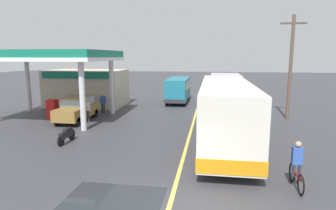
{
  "coord_description": "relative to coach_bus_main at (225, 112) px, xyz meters",
  "views": [
    {
      "loc": [
        1.21,
        -7.89,
        4.69
      ],
      "look_at": [
        -1.5,
        10.0,
        1.6
      ],
      "focal_mm": 30.67,
      "sensor_mm": 36.0,
      "label": 1
    }
  ],
  "objects": [
    {
      "name": "pedestrian_by_shop",
      "position": [
        -9.7,
        7.18,
        -0.79
      ],
      "size": [
        0.55,
        0.22,
        1.66
      ],
      "color": "#33333F",
      "rests_on": "ground"
    },
    {
      "name": "pedestrian_near_pump",
      "position": [
        -9.57,
        3.73,
        -0.79
      ],
      "size": [
        0.55,
        0.22,
        1.66
      ],
      "color": "#33333F",
      "rests_on": "ground"
    },
    {
      "name": "gas_station_roadside",
      "position": [
        -12.48,
        8.35,
        0.91
      ],
      "size": [
        9.1,
        11.95,
        5.1
      ],
      "color": "#147259",
      "rests_on": "ground"
    },
    {
      "name": "utility_pole_roadside",
      "position": [
        4.94,
        6.87,
        2.26
      ],
      "size": [
        1.8,
        0.24,
        7.61
      ],
      "color": "brown",
      "rests_on": "ground"
    },
    {
      "name": "coach_bus_main",
      "position": [
        0.0,
        0.0,
        0.0
      ],
      "size": [
        2.6,
        11.04,
        3.69
      ],
      "color": "silver",
      "rests_on": "ground"
    },
    {
      "name": "car_trailing_behind_bus",
      "position": [
        -0.26,
        19.51,
        -0.71
      ],
      "size": [
        1.7,
        4.2,
        1.82
      ],
      "color": "olive",
      "rests_on": "ground"
    },
    {
      "name": "motorcycle_parked_forecourt",
      "position": [
        -8.54,
        -1.24,
        -1.28
      ],
      "size": [
        0.55,
        1.8,
        0.92
      ],
      "color": "black",
      "rests_on": "ground"
    },
    {
      "name": "cyclist_on_shoulder",
      "position": [
        2.33,
        -5.05,
        -0.94
      ],
      "size": [
        0.34,
        1.82,
        1.72
      ],
      "color": "black",
      "rests_on": "ground"
    },
    {
      "name": "car_at_pump",
      "position": [
        -10.4,
        3.94,
        -0.71
      ],
      "size": [
        1.7,
        4.2,
        1.82
      ],
      "color": "olive",
      "rests_on": "ground"
    },
    {
      "name": "minibus_opposing_lane",
      "position": [
        -4.14,
        13.69,
        -0.25
      ],
      "size": [
        2.04,
        6.13,
        2.44
      ],
      "color": "teal",
      "rests_on": "ground"
    },
    {
      "name": "ground",
      "position": [
        -1.99,
        12.5,
        -1.72
      ],
      "size": [
        120.0,
        120.0,
        0.0
      ],
      "primitive_type": "plane",
      "color": "#38383D"
    },
    {
      "name": "lane_divider_stripe",
      "position": [
        -1.99,
        7.5,
        -1.72
      ],
      "size": [
        0.16,
        50.0,
        0.01
      ],
      "primitive_type": "cube",
      "color": "#D8CC4C",
      "rests_on": "ground"
    }
  ]
}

